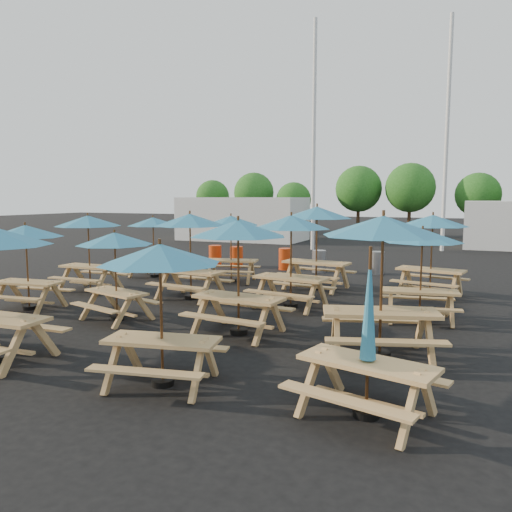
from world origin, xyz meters
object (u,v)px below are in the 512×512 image
at_px(picnic_unit_7, 231,225).
at_px(picnic_unit_11, 317,218).
at_px(picnic_unit_15, 433,226).
at_px(picnic_unit_14, 422,242).
at_px(picnic_unit_9, 238,236).
at_px(picnic_unit_13, 383,235).
at_px(picnic_unit_1, 26,237).
at_px(picnic_unit_2, 88,226).
at_px(picnic_unit_8, 160,263).
at_px(waste_bin_1, 237,257).
at_px(waste_bin_2, 285,259).
at_px(picnic_unit_6, 190,225).
at_px(waste_bin_4, 377,263).
at_px(picnic_unit_3, 153,225).
at_px(picnic_unit_5, 115,244).
at_px(picnic_unit_10, 291,228).
at_px(waste_bin_0, 215,255).
at_px(picnic_unit_12, 368,348).
at_px(waste_bin_3, 319,261).

relative_size(picnic_unit_7, picnic_unit_11, 0.87).
bearing_deg(picnic_unit_15, picnic_unit_14, -78.55).
height_order(picnic_unit_9, picnic_unit_13, picnic_unit_13).
relative_size(picnic_unit_1, picnic_unit_2, 0.94).
bearing_deg(picnic_unit_8, picnic_unit_11, 80.08).
bearing_deg(waste_bin_1, picnic_unit_1, -99.79).
xyz_separation_m(picnic_unit_1, picnic_unit_11, (5.89, 5.58, 0.35)).
bearing_deg(waste_bin_2, picnic_unit_9, -76.21).
height_order(picnic_unit_6, waste_bin_4, picnic_unit_6).
bearing_deg(waste_bin_2, picnic_unit_1, -111.59).
distance_m(waste_bin_1, waste_bin_2, 2.06).
bearing_deg(picnic_unit_3, picnic_unit_5, -62.86).
bearing_deg(picnic_unit_10, picnic_unit_3, 163.66).
relative_size(picnic_unit_11, waste_bin_0, 3.06).
bearing_deg(waste_bin_1, waste_bin_0, 173.83).
distance_m(picnic_unit_1, picnic_unit_6, 4.15).
bearing_deg(picnic_unit_5, picnic_unit_15, 57.85).
relative_size(picnic_unit_7, waste_bin_4, 2.67).
xyz_separation_m(picnic_unit_3, picnic_unit_8, (6.07, -8.59, 0.03)).
distance_m(picnic_unit_12, picnic_unit_14, 5.62).
height_order(picnic_unit_3, waste_bin_0, picnic_unit_3).
xyz_separation_m(picnic_unit_6, waste_bin_0, (-2.57, 6.34, -1.64)).
height_order(picnic_unit_9, waste_bin_0, picnic_unit_9).
height_order(picnic_unit_2, picnic_unit_7, picnic_unit_2).
relative_size(picnic_unit_1, picnic_unit_15, 0.92).
height_order(picnic_unit_13, picnic_unit_14, picnic_unit_13).
bearing_deg(picnic_unit_2, picnic_unit_14, 0.15).
distance_m(picnic_unit_15, waste_bin_2, 6.69).
bearing_deg(waste_bin_2, picnic_unit_10, -69.09).
distance_m(picnic_unit_7, picnic_unit_10, 4.28).
bearing_deg(waste_bin_3, picnic_unit_9, -84.73).
relative_size(picnic_unit_8, waste_bin_3, 2.59).
height_order(picnic_unit_11, picnic_unit_15, picnic_unit_11).
relative_size(picnic_unit_10, picnic_unit_13, 0.89).
relative_size(picnic_unit_7, picnic_unit_15, 0.95).
xyz_separation_m(picnic_unit_5, picnic_unit_11, (3.13, 5.60, 0.44)).
relative_size(picnic_unit_9, waste_bin_0, 2.85).
distance_m(picnic_unit_3, picnic_unit_15, 9.30).
bearing_deg(picnic_unit_8, picnic_unit_10, 79.19).
relative_size(picnic_unit_7, picnic_unit_10, 0.94).
xyz_separation_m(picnic_unit_8, picnic_unit_11, (-0.11, 8.59, 0.34)).
bearing_deg(picnic_unit_15, picnic_unit_12, -79.56).
bearing_deg(picnic_unit_6, picnic_unit_15, 32.40).
xyz_separation_m(picnic_unit_10, picnic_unit_13, (2.78, -3.21, 0.13)).
distance_m(picnic_unit_7, waste_bin_3, 4.11).
distance_m(picnic_unit_2, picnic_unit_5, 4.09).
bearing_deg(picnic_unit_10, picnic_unit_15, 51.01).
xyz_separation_m(picnic_unit_1, picnic_unit_10, (6.01, 2.83, 0.20)).
xyz_separation_m(picnic_unit_2, waste_bin_3, (5.37, 6.32, -1.55)).
bearing_deg(picnic_unit_12, picnic_unit_10, 132.06).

